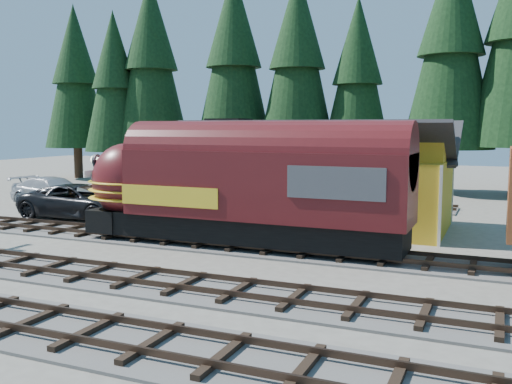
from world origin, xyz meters
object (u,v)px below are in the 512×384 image
at_px(depot, 322,167).
at_px(pickup_truck_b, 54,192).
at_px(pickup_truck_a, 80,201).
at_px(caboose, 217,162).
at_px(locomotive, 230,191).

bearing_deg(depot, pickup_truck_b, -179.98).
bearing_deg(pickup_truck_a, caboose, -18.15).
bearing_deg(depot, locomotive, -106.81).
xyz_separation_m(caboose, pickup_truck_a, (-2.92, -10.56, -1.59)).
xyz_separation_m(pickup_truck_a, pickup_truck_b, (-4.69, 3.05, -0.02)).
xyz_separation_m(locomotive, pickup_truck_a, (-10.74, 3.44, -1.39)).
bearing_deg(caboose, depot, -37.48).
bearing_deg(depot, caboose, 142.52).
xyz_separation_m(depot, pickup_truck_b, (-17.39, -0.01, -2.06)).
bearing_deg(caboose, locomotive, -60.82).
relative_size(caboose, pickup_truck_a, 1.45).
height_order(locomotive, pickup_truck_b, locomotive).
height_order(caboose, pickup_truck_a, caboose).
relative_size(depot, caboose, 1.31).
relative_size(caboose, pickup_truck_b, 1.56).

